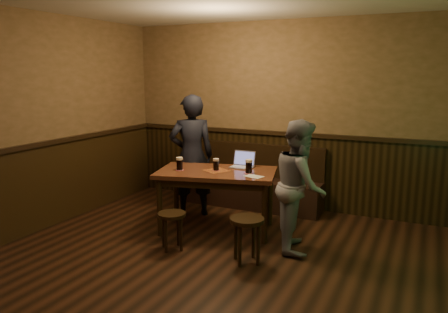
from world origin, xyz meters
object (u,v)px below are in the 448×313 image
Objects in this scene: bench at (251,186)px; person_grey at (300,185)px; pint_left at (180,164)px; pint_mid at (216,164)px; laptop at (243,163)px; stool_left at (172,220)px; pint_right at (249,166)px; stool_right at (247,227)px; pub_table at (217,179)px; person_suit at (192,156)px.

bench is 1.79m from person_grey.
pint_mid is (0.43, 0.19, -0.01)m from pint_left.
bench is 7.21× the size of laptop.
pint_right reaches higher than stool_left.
stool_left is 0.29× the size of person_grey.
pint_right reaches higher than stool_right.
pint_mid is (-0.01, 0.01, 0.18)m from pub_table.
pint_right is at bearing 111.38° from stool_right.
pub_table is 0.52m from pint_left.
bench is 4.36× the size of stool_right.
stool_left is at bearing -102.34° from pint_mid.
pint_left is 0.84m from laptop.
pint_right is 0.74m from person_grey.
stool_left is 2.59× the size of pint_left.
pint_left reaches higher than pub_table.
stool_right is 0.98m from pint_right.
bench reaches higher than pub_table.
pint_mid is at bearing 134.75° from pub_table.
pint_mid is (-0.75, 0.76, 0.47)m from stool_right.
pint_right reaches higher than bench.
stool_left is 1.30m from laptop.
pub_table is 9.72× the size of pint_left.
bench is at bearing 89.42° from pint_mid.
person_suit is at bearing 105.23° from pint_left.
pint_right is 1.10m from person_suit.
bench is 1.13m from person_suit.
person_grey reaches higher than stool_right.
pint_left is 0.11× the size of person_grey.
pint_right is (0.87, 0.22, 0.00)m from pint_left.
person_suit is (-0.16, 0.60, -0.01)m from pint_left.
pub_table reaches higher than stool_left.
stool_right is at bearing 129.67° from person_grey.
pint_left is (-0.44, -0.18, 0.19)m from pub_table.
bench is at bearing 22.70° from person_grey.
pint_right is 0.58× the size of laptop.
person_grey reaches higher than stool_left.
person_suit reaches higher than stool_right.
bench is at bearing 75.68° from pub_table.
person_grey is (0.71, -0.17, -0.13)m from pint_right.
pint_left is 0.47m from pint_mid.
pint_left is 1.08× the size of pint_mid.
laptop reaches higher than pint_left.
person_suit is at bearing 109.11° from stool_left.
bench is at bearing 110.83° from stool_right.
pint_left is 0.62m from person_suit.
person_suit is (-0.61, -0.77, 0.56)m from bench.
stool_right is 3.19× the size of pint_mid.
person_suit is at bearing -128.15° from bench.
stool_right is 1.65× the size of laptop.
pint_left is (-0.26, 0.61, 0.53)m from stool_left.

